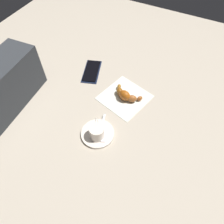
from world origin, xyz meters
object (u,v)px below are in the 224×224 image
Objects in this scene: saucer at (98,134)px; cell_phone at (92,71)px; napkin at (125,97)px; laptop_bag at (0,90)px; teaspoon at (100,131)px; espresso_cup at (97,131)px; sugar_packet at (103,134)px; croissant at (126,95)px.

cell_phone is at bearing -146.01° from saucer.
napkin is 0.50× the size of laptop_bag.
laptop_bag is at bearing -82.13° from teaspoon.
saucer is 0.03m from espresso_cup.
napkin is at bearing 177.55° from teaspoon.
cell_phone is (-0.28, -0.22, -0.01)m from sugar_packet.
napkin is at bearing -128.68° from croissant.
saucer is 0.21m from croissant.
laptop_bag is at bearing -58.85° from croissant.
sugar_packet is 0.18× the size of laptop_bag.
cell_phone is 0.40m from laptop_bag.
sugar_packet is at bearing 0.96° from croissant.
teaspoon is at bearing 93.68° from laptop_bag.
espresso_cup is 0.03m from sugar_packet.
cell_phone reaches higher than napkin.
laptop_bag reaches higher than teaspoon.
espresso_cup is 0.23m from napkin.
croissant reaches higher than napkin.
saucer is 0.34× the size of laptop_bag.
napkin is at bearing 70.52° from cell_phone.
teaspoon is 0.02m from sugar_packet.
teaspoon is at bearing 35.90° from cell_phone.
laptop_bag reaches higher than napkin.
saucer is at bearing -3.98° from napkin.
espresso_cup is 0.41m from laptop_bag.
teaspoon reaches higher than sugar_packet.
croissant is 0.78× the size of cell_phone.
espresso_cup is at bearing 90.87° from laptop_bag.
espresso_cup is at bearing -4.32° from croissant.
sugar_packet is 0.44m from laptop_bag.
cell_phone is at bearing -110.00° from croissant.
teaspoon is 1.74× the size of sugar_packet.
laptop_bag is (0.06, -0.41, 0.08)m from teaspoon.
napkin is at bearing 117.64° from laptop_bag.
laptop_bag is (0.25, -0.42, 0.07)m from croissant.
croissant reaches higher than cell_phone.
saucer is 1.59× the size of espresso_cup.
napkin is 0.02m from croissant.
napkin is at bearing 177.01° from espresso_cup.
laptop_bag is at bearing -84.93° from espresso_cup.
espresso_cup is at bearing -8.30° from teaspoon.
laptop_bag is (0.04, -0.40, 0.06)m from espresso_cup.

